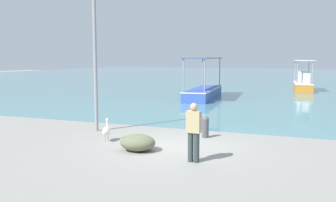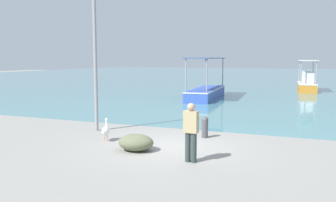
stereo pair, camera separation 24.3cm
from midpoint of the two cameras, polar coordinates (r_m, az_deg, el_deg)
name	(u,v)px [view 1 (the left image)]	position (r m, az deg, el deg)	size (l,w,h in m)	color
ground	(174,146)	(12.58, 0.38, -6.94)	(120.00, 120.00, 0.00)	gray
harbor_water	(284,77)	(59.65, 17.19, 3.52)	(110.00, 90.00, 0.00)	teal
fishing_boat_near_right	(303,84)	(34.90, 19.68, 2.48)	(1.91, 4.88, 2.71)	orange
fishing_boat_near_left	(203,91)	(27.24, 5.15, 1.57)	(2.30, 7.01, 2.93)	#3858BA
pelican	(107,131)	(13.50, -9.85, -4.47)	(0.46, 0.78, 0.80)	#E0997A
lamp_post	(95,52)	(15.19, -11.51, 7.31)	(0.28, 0.28, 5.62)	gray
mooring_bollard	(205,126)	(13.92, 5.24, -3.84)	(0.25, 0.25, 0.80)	#47474C
fisherman_standing	(194,131)	(10.58, 3.28, -4.52)	(0.41, 0.24, 1.69)	#2F3B3A
net_pile	(138,143)	(12.01, -5.22, -6.32)	(1.15, 0.98, 0.53)	#616749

